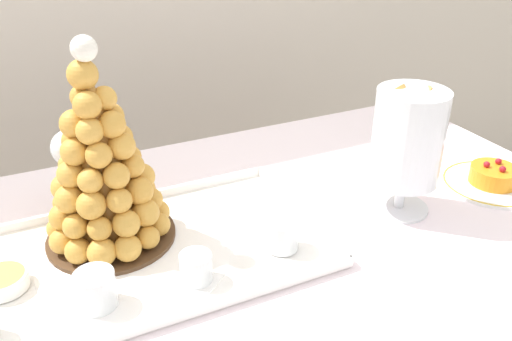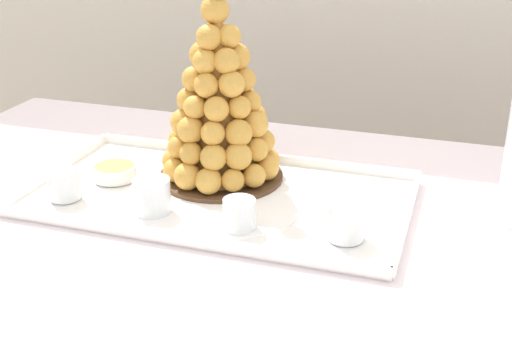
{
  "view_description": "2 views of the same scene",
  "coord_description": "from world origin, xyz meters",
  "px_view_note": "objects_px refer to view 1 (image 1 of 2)",
  "views": [
    {
      "loc": [
        -0.27,
        -0.73,
        1.35
      ],
      "look_at": [
        0.06,
        -0.03,
        0.94
      ],
      "focal_mm": 38.08,
      "sensor_mm": 36.0,
      "label": 1
    },
    {
      "loc": [
        0.27,
        -0.96,
        1.28
      ],
      "look_at": [
        -0.03,
        -0.04,
        0.87
      ],
      "focal_mm": 47.79,
      "sensor_mm": 36.0,
      "label": 2
    }
  ],
  "objects_px": {
    "fruit_tart_plate": "(493,179)",
    "wine_glass": "(70,151)",
    "dessert_cup_centre": "(196,268)",
    "creme_brulee_ramekin": "(2,281)",
    "croquembouche": "(102,168)",
    "dessert_cup_mid_left": "(96,291)",
    "serving_tray": "(135,258)",
    "dessert_cup_mid_right": "(282,236)",
    "macaron_goblet": "(408,139)"
  },
  "relations": [
    {
      "from": "dessert_cup_mid_left",
      "to": "creme_brulee_ramekin",
      "type": "height_order",
      "value": "dessert_cup_mid_left"
    },
    {
      "from": "serving_tray",
      "to": "wine_glass",
      "type": "bearing_deg",
      "value": 103.1
    },
    {
      "from": "serving_tray",
      "to": "dessert_cup_mid_right",
      "type": "distance_m",
      "value": 0.26
    },
    {
      "from": "serving_tray",
      "to": "fruit_tart_plate",
      "type": "distance_m",
      "value": 0.78
    },
    {
      "from": "serving_tray",
      "to": "wine_glass",
      "type": "xyz_separation_m",
      "value": [
        -0.06,
        0.24,
        0.12
      ]
    },
    {
      "from": "dessert_cup_mid_left",
      "to": "dessert_cup_centre",
      "type": "distance_m",
      "value": 0.16
    },
    {
      "from": "fruit_tart_plate",
      "to": "dessert_cup_mid_left",
      "type": "bearing_deg",
      "value": -178.37
    },
    {
      "from": "serving_tray",
      "to": "dessert_cup_mid_right",
      "type": "bearing_deg",
      "value": -19.69
    },
    {
      "from": "serving_tray",
      "to": "macaron_goblet",
      "type": "xyz_separation_m",
      "value": [
        0.53,
        -0.06,
        0.15
      ]
    },
    {
      "from": "macaron_goblet",
      "to": "fruit_tart_plate",
      "type": "relative_size",
      "value": 1.24
    },
    {
      "from": "creme_brulee_ramekin",
      "to": "fruit_tart_plate",
      "type": "bearing_deg",
      "value": -4.74
    },
    {
      "from": "dessert_cup_centre",
      "to": "creme_brulee_ramekin",
      "type": "relative_size",
      "value": 0.64
    },
    {
      "from": "croquembouche",
      "to": "macaron_goblet",
      "type": "distance_m",
      "value": 0.57
    },
    {
      "from": "macaron_goblet",
      "to": "dessert_cup_mid_left",
      "type": "bearing_deg",
      "value": -176.78
    },
    {
      "from": "croquembouche",
      "to": "serving_tray",
      "type": "bearing_deg",
      "value": -72.69
    },
    {
      "from": "fruit_tart_plate",
      "to": "wine_glass",
      "type": "bearing_deg",
      "value": 159.39
    },
    {
      "from": "dessert_cup_mid_left",
      "to": "dessert_cup_mid_right",
      "type": "height_order",
      "value": "dessert_cup_mid_left"
    },
    {
      "from": "dessert_cup_centre",
      "to": "dessert_cup_mid_right",
      "type": "bearing_deg",
      "value": 6.14
    },
    {
      "from": "wine_glass",
      "to": "dessert_cup_mid_left",
      "type": "bearing_deg",
      "value": -94.47
    },
    {
      "from": "dessert_cup_mid_left",
      "to": "creme_brulee_ramekin",
      "type": "bearing_deg",
      "value": 140.71
    },
    {
      "from": "macaron_goblet",
      "to": "fruit_tart_plate",
      "type": "distance_m",
      "value": 0.29
    },
    {
      "from": "dessert_cup_centre",
      "to": "creme_brulee_ramekin",
      "type": "height_order",
      "value": "dessert_cup_centre"
    },
    {
      "from": "croquembouche",
      "to": "dessert_cup_mid_left",
      "type": "height_order",
      "value": "croquembouche"
    },
    {
      "from": "croquembouche",
      "to": "fruit_tart_plate",
      "type": "xyz_separation_m",
      "value": [
        0.8,
        -0.15,
        -0.14
      ]
    },
    {
      "from": "serving_tray",
      "to": "dessert_cup_mid_left",
      "type": "distance_m",
      "value": 0.13
    },
    {
      "from": "croquembouche",
      "to": "fruit_tart_plate",
      "type": "height_order",
      "value": "croquembouche"
    },
    {
      "from": "creme_brulee_ramekin",
      "to": "fruit_tart_plate",
      "type": "height_order",
      "value": "fruit_tart_plate"
    },
    {
      "from": "dessert_cup_mid_right",
      "to": "wine_glass",
      "type": "height_order",
      "value": "wine_glass"
    },
    {
      "from": "croquembouche",
      "to": "dessert_cup_mid_right",
      "type": "height_order",
      "value": "croquembouche"
    },
    {
      "from": "croquembouche",
      "to": "dessert_cup_mid_left",
      "type": "relative_size",
      "value": 5.93
    },
    {
      "from": "serving_tray",
      "to": "dessert_cup_centre",
      "type": "height_order",
      "value": "dessert_cup_centre"
    },
    {
      "from": "fruit_tart_plate",
      "to": "wine_glass",
      "type": "relative_size",
      "value": 1.31
    },
    {
      "from": "serving_tray",
      "to": "fruit_tart_plate",
      "type": "height_order",
      "value": "fruit_tart_plate"
    },
    {
      "from": "wine_glass",
      "to": "creme_brulee_ramekin",
      "type": "bearing_deg",
      "value": -124.08
    },
    {
      "from": "creme_brulee_ramekin",
      "to": "macaron_goblet",
      "type": "relative_size",
      "value": 0.31
    },
    {
      "from": "dessert_cup_mid_left",
      "to": "fruit_tart_plate",
      "type": "bearing_deg",
      "value": 1.63
    },
    {
      "from": "dessert_cup_mid_left",
      "to": "dessert_cup_centre",
      "type": "relative_size",
      "value": 1.19
    },
    {
      "from": "dessert_cup_centre",
      "to": "macaron_goblet",
      "type": "distance_m",
      "value": 0.47
    },
    {
      "from": "serving_tray",
      "to": "dessert_cup_centre",
      "type": "relative_size",
      "value": 12.61
    },
    {
      "from": "croquembouche",
      "to": "dessert_cup_centre",
      "type": "relative_size",
      "value": 7.05
    },
    {
      "from": "croquembouche",
      "to": "fruit_tart_plate",
      "type": "relative_size",
      "value": 1.76
    },
    {
      "from": "dessert_cup_mid_left",
      "to": "wine_glass",
      "type": "distance_m",
      "value": 0.35
    },
    {
      "from": "serving_tray",
      "to": "croquembouche",
      "type": "distance_m",
      "value": 0.17
    },
    {
      "from": "macaron_goblet",
      "to": "fruit_tart_plate",
      "type": "xyz_separation_m",
      "value": [
        0.25,
        -0.01,
        -0.14
      ]
    },
    {
      "from": "macaron_goblet",
      "to": "croquembouche",
      "type": "bearing_deg",
      "value": 166.09
    },
    {
      "from": "macaron_goblet",
      "to": "dessert_cup_centre",
      "type": "bearing_deg",
      "value": -174.43
    },
    {
      "from": "creme_brulee_ramekin",
      "to": "wine_glass",
      "type": "relative_size",
      "value": 0.5
    },
    {
      "from": "creme_brulee_ramekin",
      "to": "dessert_cup_mid_right",
      "type": "bearing_deg",
      "value": -12.07
    },
    {
      "from": "creme_brulee_ramekin",
      "to": "fruit_tart_plate",
      "type": "distance_m",
      "value": 0.99
    },
    {
      "from": "macaron_goblet",
      "to": "serving_tray",
      "type": "bearing_deg",
      "value": 173.31
    }
  ]
}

